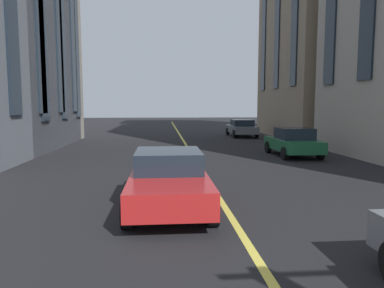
% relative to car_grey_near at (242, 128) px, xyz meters
% --- Properties ---
extents(lane_centre_line, '(80.00, 0.16, 0.01)m').
position_rel_car_grey_near_xyz_m(lane_centre_line, '(-12.27, 4.90, -0.70)').
color(lane_centre_line, '#D8C64C').
rests_on(lane_centre_line, ground_plane).
extents(car_grey_near, '(4.40, 1.95, 1.37)m').
position_rel_car_grey_near_xyz_m(car_grey_near, '(0.00, 0.00, 0.00)').
color(car_grey_near, slate).
rests_on(car_grey_near, ground_plane).
extents(car_green_mid, '(3.90, 1.89, 1.40)m').
position_rel_car_grey_near_xyz_m(car_green_mid, '(-11.38, 0.00, -0.00)').
color(car_green_mid, '#1E6038').
rests_on(car_green_mid, ground_plane).
extents(car_red_parked_b, '(4.40, 1.95, 1.37)m').
position_rel_car_grey_near_xyz_m(car_red_parked_b, '(-19.77, 6.26, 0.00)').
color(car_red_parked_b, '#B21E1E').
rests_on(car_red_parked_b, ground_plane).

